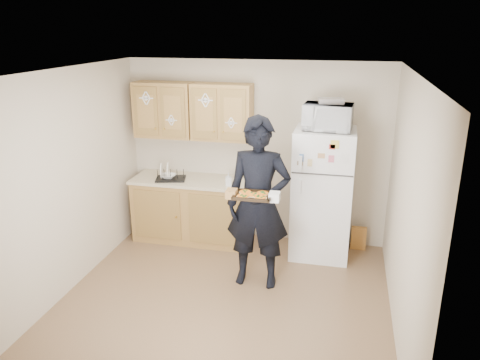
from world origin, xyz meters
name	(u,v)px	position (x,y,z in m)	size (l,w,h in m)	color
floor	(224,302)	(0.00, 0.00, 0.00)	(3.60, 3.60, 0.00)	brown
ceiling	(221,72)	(0.00, 0.00, 2.50)	(3.60, 3.60, 0.00)	silver
wall_back	(256,152)	(0.00, 1.80, 1.25)	(3.60, 0.04, 2.50)	beige
wall_front	(153,287)	(0.00, -1.80, 1.25)	(3.60, 0.04, 2.50)	beige
wall_left	(66,184)	(-1.80, 0.00, 1.25)	(0.04, 3.60, 2.50)	beige
wall_right	(406,211)	(1.80, 0.00, 1.25)	(0.04, 3.60, 2.50)	beige
refrigerator	(322,194)	(0.95, 1.43, 0.85)	(0.75, 0.70, 1.70)	white
base_cabinet	(192,211)	(-0.85, 1.48, 0.43)	(1.60, 0.60, 0.86)	olive
countertop	(191,180)	(-0.85, 1.48, 0.88)	(1.64, 0.64, 0.04)	beige
upper_cab_left	(164,110)	(-1.25, 1.61, 1.83)	(0.80, 0.33, 0.75)	olive
upper_cab_right	(222,112)	(-0.43, 1.61, 1.83)	(0.80, 0.33, 0.75)	olive
cereal_box	(359,238)	(1.47, 1.67, 0.16)	(0.20, 0.07, 0.32)	gold
person	(258,204)	(0.28, 0.51, 1.00)	(0.73, 0.48, 2.00)	black
baking_tray	(253,196)	(0.28, 0.21, 1.20)	(0.40, 0.30, 0.04)	black
pizza_front_left	(243,196)	(0.18, 0.14, 1.22)	(0.13, 0.13, 0.02)	orange
pizza_front_right	(260,197)	(0.37, 0.14, 1.22)	(0.13, 0.13, 0.02)	orange
pizza_back_left	(245,192)	(0.18, 0.27, 1.22)	(0.13, 0.13, 0.02)	orange
pizza_back_right	(263,193)	(0.37, 0.28, 1.22)	(0.13, 0.13, 0.02)	orange
pizza_center	(253,195)	(0.28, 0.21, 1.22)	(0.13, 0.13, 0.02)	orange
microwave	(328,117)	(0.97, 1.38, 1.86)	(0.58, 0.40, 0.32)	white
foil_pan	(331,101)	(0.99, 1.41, 2.05)	(0.30, 0.21, 0.06)	silver
dish_rack	(171,174)	(-1.12, 1.40, 0.98)	(0.40, 0.30, 0.16)	black
bowl	(168,176)	(-1.15, 1.40, 0.94)	(0.20, 0.20, 0.05)	white
soap_bottle	(228,179)	(-0.28, 1.33, 0.99)	(0.08, 0.08, 0.18)	white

